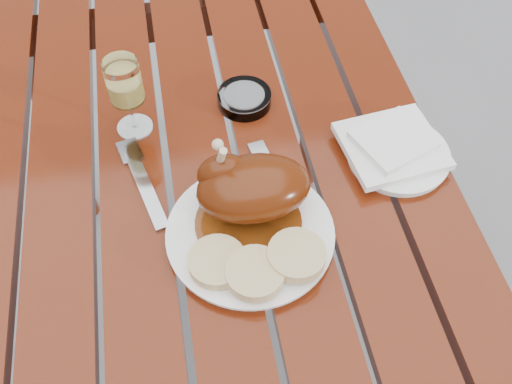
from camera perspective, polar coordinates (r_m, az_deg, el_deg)
ground at (r=1.58m, az=-3.06°, el=-16.14°), size 60.00×60.00×0.00m
table at (r=1.24m, az=-3.82°, el=-9.99°), size 0.80×1.20×0.75m
dinner_plate at (r=0.85m, az=-0.58°, el=-4.25°), size 0.32×0.32×0.02m
roast_duck at (r=0.84m, az=-0.71°, el=0.42°), size 0.18×0.17×0.12m
bread_dumplings at (r=0.80m, az=0.02°, el=-7.15°), size 0.19×0.11×0.03m
wine_glass at (r=0.97m, az=-12.70°, el=9.22°), size 0.07×0.07×0.14m
side_plate at (r=0.98m, az=13.98°, el=3.63°), size 0.17×0.17×0.01m
napkin at (r=0.97m, az=13.40°, el=4.52°), size 0.17×0.16×0.01m
ashtray at (r=1.03m, az=-1.18°, el=9.33°), size 0.12×0.12×0.02m
fork at (r=0.93m, az=-11.06°, el=0.59°), size 0.06×0.18×0.01m
knife at (r=0.89m, az=3.05°, el=-1.50°), size 0.05×0.21×0.01m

